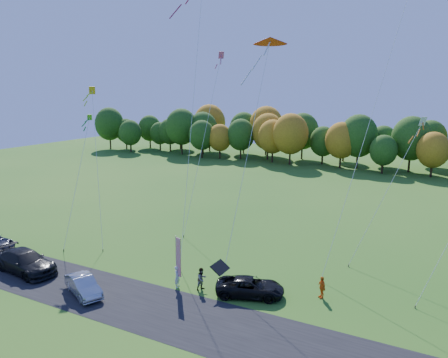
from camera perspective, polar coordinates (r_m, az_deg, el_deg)
The scene contains 17 objects.
ground at distance 33.62m, azimuth -4.98°, elevation -13.65°, with size 160.00×160.00×0.00m, color #245B18.
asphalt_strip at distance 30.71m, azimuth -9.22°, elevation -16.35°, with size 90.00×6.00×0.01m, color black.
tree_line at distance 83.30m, azimuth 16.14°, elevation 1.35°, with size 116.00×12.00×10.00m, color #1E4711, non-canonical shape.
black_suv at distance 31.74m, azimuth 3.42°, elevation -13.90°, with size 2.22×4.81×1.34m, color black.
silver_sedan at distance 33.40m, azimuth -17.90°, elevation -13.11°, with size 1.43×4.10×1.35m, color #9FA0A4.
dark_truck_a at distance 38.72m, azimuth -24.50°, elevation -9.79°, with size 2.44×6.01×1.74m, color black.
person_tailgate_a at distance 33.07m, azimuth -6.10°, elevation -12.56°, with size 0.59×0.39×1.63m, color silver.
person_tailgate_b at distance 32.53m, azimuth -2.92°, elevation -12.90°, with size 0.81×0.63×1.66m, color gray.
person_east at distance 32.11m, azimuth 12.65°, elevation -13.62°, with size 0.92×0.38×1.58m, color orange.
feather_flag at distance 32.37m, azimuth -6.04°, elevation -10.04°, with size 0.51×0.18×3.95m.
kite_delta_blue at distance 38.32m, azimuth -4.12°, elevation 9.40°, with size 4.88×10.63×26.36m.
kite_parafoil_orange at distance 37.23m, azimuth 20.12°, elevation 12.42°, with size 7.24×12.79×31.04m.
kite_delta_red at distance 36.09m, azimuth 4.24°, elevation 9.84°, with size 2.95×10.04×19.97m.
kite_diamond_yellow at distance 42.65m, azimuth -16.23°, elevation 1.59°, with size 5.39×5.29×14.94m.
kite_diamond_green at distance 43.22m, azimuth -18.62°, elevation -0.14°, with size 2.09×6.24×12.20m.
kite_diamond_white at distance 38.18m, azimuth 20.40°, elevation -1.69°, with size 4.93×5.46×12.50m.
kite_diamond_pink at distance 45.11m, azimuth -2.60°, elevation 5.66°, with size 1.24×8.77×18.60m.
Camera 1 is at (16.78, -25.31, 14.41)m, focal length 35.00 mm.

